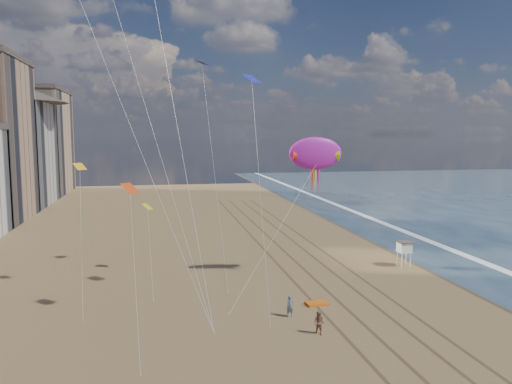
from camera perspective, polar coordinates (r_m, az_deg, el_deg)
wet_sand at (r=72.99m, az=16.85°, el=-5.75°), size 260.00×260.00×0.00m
foam at (r=75.03m, az=19.69°, el=-5.52°), size 260.00×260.00×0.00m
tracks at (r=57.68m, az=6.89°, el=-8.78°), size 7.68×120.00×0.01m
lifeguard_stand at (r=60.49m, az=16.59°, el=-6.08°), size 1.63×1.63×2.94m
grounded_kite at (r=46.38m, az=6.96°, el=-12.52°), size 2.05×1.43×0.22m
show_kite at (r=52.23m, az=6.81°, el=4.37°), size 7.77×5.09×18.41m
kite_flyer_a at (r=43.04m, az=3.92°, el=-12.91°), size 0.71×0.52×1.80m
kite_flyer_b at (r=39.74m, az=7.21°, el=-14.63°), size 1.11×1.12×1.82m
small_kites at (r=47.91m, az=-9.97°, el=6.45°), size 17.40×15.53×15.84m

